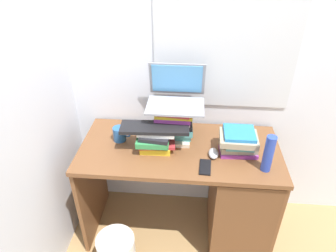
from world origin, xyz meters
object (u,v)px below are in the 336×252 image
desk (225,192)px  laptop (176,95)px  mug (120,134)px  book_stack_keyboard_riser (156,139)px  keyboard (155,128)px  book_stack_side (239,142)px  cell_phone (205,167)px  computer_mouse (213,153)px  water_bottle (268,154)px  book_stack_tall (175,123)px

desk → laptop: 0.76m
mug → desk: bearing=-5.7°
mug → book_stack_keyboard_riser: bearing=-14.8°
keyboard → mug: keyboard is taller
book_stack_keyboard_riser → book_stack_side: 0.51m
keyboard → cell_phone: size_ratio=3.09×
computer_mouse → water_bottle: 0.33m
laptop → cell_phone: bearing=-59.7°
book_stack_keyboard_riser → keyboard: keyboard is taller
desk → mug: size_ratio=10.77×
desk → book_stack_side: book_stack_side is taller
book_stack_keyboard_riser → book_stack_tall: bearing=43.4°
desk → computer_mouse: 0.39m
book_stack_side → mug: 0.76m
book_stack_side → book_stack_tall: bearing=163.7°
desk → water_bottle: water_bottle is taller
laptop → cell_phone: (0.20, -0.34, -0.29)m
desk → book_stack_keyboard_riser: book_stack_keyboard_riser is taller
book_stack_tall → computer_mouse: size_ratio=2.35×
desk → keyboard: keyboard is taller
desk → book_stack_keyboard_riser: bearing=179.2°
book_stack_side → laptop: (-0.40, 0.18, 0.22)m
book_stack_keyboard_riser → cell_phone: book_stack_keyboard_riser is taller
laptop → keyboard: 0.25m
book_stack_keyboard_riser → laptop: 0.31m
book_stack_tall → mug: (-0.36, -0.04, -0.08)m
desk → computer_mouse: (-0.11, -0.04, 0.37)m
book_stack_tall → cell_phone: bearing=-54.6°
book_stack_tall → book_stack_keyboard_riser: size_ratio=1.00×
laptop → cell_phone: size_ratio=2.63×
book_stack_side → water_bottle: bearing=-44.6°
desk → book_stack_tall: (-0.36, 0.11, 0.47)m
book_stack_keyboard_riser → desk: bearing=-0.8°
desk → book_stack_side: size_ratio=5.27×
desk → book_stack_tall: book_stack_tall is taller
book_stack_keyboard_riser → cell_phone: bearing=-28.3°
mug → keyboard: bearing=-16.1°
keyboard → mug: size_ratio=3.53×
desk → mug: mug is taller
cell_phone → book_stack_side: bearing=41.7°
computer_mouse → cell_phone: bearing=-113.7°
book_stack_tall → computer_mouse: book_stack_tall is taller
book_stack_keyboard_riser → book_stack_side: size_ratio=1.01×
computer_mouse → cell_phone: (-0.05, -0.12, -0.01)m
desk → cell_phone: (-0.16, -0.16, 0.35)m
book_stack_tall → cell_phone: (0.20, -0.28, -0.12)m
keyboard → desk: bearing=-3.1°
cell_phone → keyboard: bearing=155.7°
cell_phone → computer_mouse: bearing=69.4°
mug → water_bottle: bearing=-13.5°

